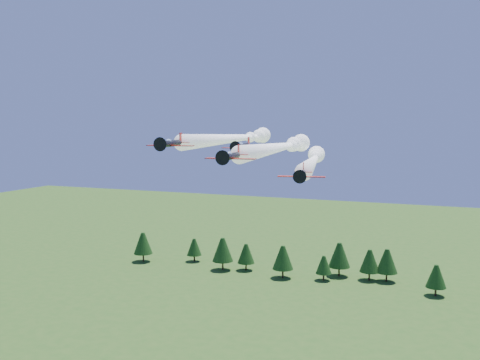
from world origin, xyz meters
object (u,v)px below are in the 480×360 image
at_px(plane_slot, 242,146).
at_px(plane_left, 237,138).
at_px(plane_right, 313,161).
at_px(plane_lead, 281,147).

bearing_deg(plane_slot, plane_left, 110.80).
xyz_separation_m(plane_right, plane_slot, (-5.75, -22.31, 3.49)).
height_order(plane_lead, plane_left, plane_left).
height_order(plane_lead, plane_right, plane_lead).
relative_size(plane_lead, plane_left, 0.90).
bearing_deg(plane_left, plane_right, -13.34).
relative_size(plane_left, plane_right, 1.17).
bearing_deg(plane_slot, plane_right, 72.88).
distance_m(plane_lead, plane_slot, 16.45).
distance_m(plane_lead, plane_left, 14.76).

